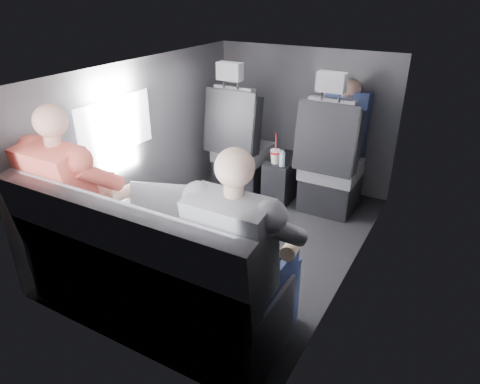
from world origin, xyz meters
The scene contains 20 objects.
floor centered at (0.00, 0.00, 0.00)m, with size 2.60×2.60×0.00m, color black.
ceiling centered at (0.00, 0.00, 1.35)m, with size 2.60×2.60×0.00m, color #B2B2AD.
panel_left centered at (-0.90, 0.00, 0.68)m, with size 0.02×2.60×1.35m, color #56565B.
panel_right centered at (0.90, 0.00, 0.68)m, with size 0.02×2.60×1.35m, color #56565B.
panel_front centered at (0.00, 1.30, 0.68)m, with size 1.80×0.02×1.35m, color #56565B.
panel_back centered at (0.00, -1.30, 0.68)m, with size 1.80×0.02×1.35m, color #56565B.
side_window centered at (-0.88, -0.30, 0.90)m, with size 0.02×0.75×0.42m, color white.
seatbelt centered at (0.45, 0.67, 0.80)m, with size 0.05×0.01×0.65m, color black.
front_seat_left centered at (-0.45, 0.84, 0.40)m, with size 0.52×0.58×1.26m.
front_seat_right centered at (0.45, 0.84, 0.40)m, with size 0.52×0.58×1.26m.
center_console centered at (0.00, 0.88, 0.20)m, with size 0.24×0.48×0.41m.
rear_bench centered at (0.00, -1.06, 0.31)m, with size 1.60×0.57×0.92m.
soda_cup centered at (-0.03, 0.74, 0.47)m, with size 0.09×0.09×0.28m.
water_bottle centered at (0.05, 0.71, 0.47)m, with size 0.05×0.05×0.15m.
laptop_white centered at (-0.54, -0.82, 0.64)m, with size 0.39×0.39×0.26m.
laptop_silver centered at (0.04, -0.79, 0.64)m, with size 0.47×0.48×0.28m.
laptop_black centered at (0.57, -0.83, 0.64)m, with size 0.39×0.36×0.26m.
passenger_rear_left centered at (-0.58, -0.97, 0.65)m, with size 0.54×0.65×1.28m.
passenger_rear_right centered at (0.59, -0.97, 0.63)m, with size 0.51×0.63×1.24m.
passenger_front_right centered at (0.48, 1.10, 0.74)m, with size 0.37×0.37×0.71m.
Camera 1 is at (1.45, -2.55, 1.87)m, focal length 32.00 mm.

